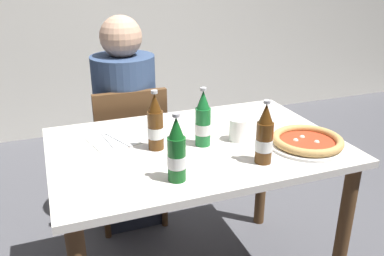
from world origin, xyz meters
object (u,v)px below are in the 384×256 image
at_px(beer_bottle_center, 177,153).
at_px(paper_cup, 238,130).
at_px(diner_seated, 127,129).
at_px(pizza_margherita_near, 307,141).
at_px(chair_behind_table, 130,149).
at_px(dining_table_main, 196,167).
at_px(beer_bottle_left, 203,121).
at_px(beer_bottle_extra, 264,137).
at_px(napkin_with_cutlery, 113,141).
at_px(beer_bottle_right, 155,125).

relative_size(beer_bottle_center, paper_cup, 2.60).
xyz_separation_m(diner_seated, pizza_margherita_near, (0.58, -0.85, 0.19)).
relative_size(chair_behind_table, paper_cup, 8.95).
xyz_separation_m(dining_table_main, chair_behind_table, (-0.16, 0.61, -0.15)).
height_order(diner_seated, beer_bottle_left, diner_seated).
height_order(beer_bottle_left, beer_bottle_extra, same).
distance_m(beer_bottle_left, napkin_with_cutlery, 0.39).
bearing_deg(napkin_with_cutlery, beer_bottle_center, -69.82).
height_order(beer_bottle_right, napkin_with_cutlery, beer_bottle_right).
xyz_separation_m(chair_behind_table, pizza_margherita_near, (0.58, -0.80, 0.29)).
distance_m(dining_table_main, diner_seated, 0.68).
distance_m(beer_bottle_right, beer_bottle_extra, 0.43).
xyz_separation_m(chair_behind_table, beer_bottle_left, (0.18, -0.63, 0.37)).
bearing_deg(beer_bottle_right, dining_table_main, -3.47).
bearing_deg(beer_bottle_center, paper_cup, 33.58).
bearing_deg(pizza_margherita_near, diner_seated, 124.39).
distance_m(diner_seated, beer_bottle_right, 0.70).
relative_size(chair_behind_table, pizza_margherita_near, 2.70).
height_order(dining_table_main, pizza_margherita_near, pizza_margherita_near).
bearing_deg(beer_bottle_right, paper_cup, -6.75).
bearing_deg(chair_behind_table, paper_cup, 119.29).
bearing_deg(beer_bottle_right, beer_bottle_extra, -37.00).
xyz_separation_m(pizza_margherita_near, beer_bottle_extra, (-0.24, -0.06, 0.08)).
xyz_separation_m(dining_table_main, beer_bottle_right, (-0.17, 0.01, 0.22)).
height_order(diner_seated, beer_bottle_center, diner_seated).
xyz_separation_m(beer_bottle_center, paper_cup, (0.35, 0.23, -0.06)).
distance_m(diner_seated, paper_cup, 0.80).
distance_m(pizza_margherita_near, napkin_with_cutlery, 0.81).
xyz_separation_m(dining_table_main, pizza_margherita_near, (0.42, -0.19, 0.14)).
bearing_deg(dining_table_main, paper_cup, -9.89).
distance_m(diner_seated, beer_bottle_left, 0.76).
bearing_deg(diner_seated, beer_bottle_right, -90.73).
distance_m(beer_bottle_center, napkin_with_cutlery, 0.44).
relative_size(dining_table_main, chair_behind_table, 1.41).
height_order(dining_table_main, beer_bottle_center, beer_bottle_center).
height_order(dining_table_main, beer_bottle_right, beer_bottle_right).
height_order(diner_seated, beer_bottle_right, diner_seated).
distance_m(beer_bottle_center, beer_bottle_right, 0.27).
xyz_separation_m(dining_table_main, diner_seated, (-0.16, 0.66, -0.05)).
distance_m(pizza_margherita_near, beer_bottle_right, 0.63).
height_order(chair_behind_table, diner_seated, diner_seated).
distance_m(dining_table_main, beer_bottle_right, 0.28).
distance_m(pizza_margherita_near, paper_cup, 0.29).
relative_size(chair_behind_table, beer_bottle_extra, 3.44).
distance_m(dining_table_main, beer_bottle_left, 0.22).
xyz_separation_m(beer_bottle_right, paper_cup, (0.35, -0.04, -0.06)).
relative_size(pizza_margherita_near, beer_bottle_left, 1.28).
xyz_separation_m(chair_behind_table, paper_cup, (0.34, -0.64, 0.32)).
bearing_deg(paper_cup, beer_bottle_left, 176.93).
bearing_deg(paper_cup, pizza_margherita_near, -33.06).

